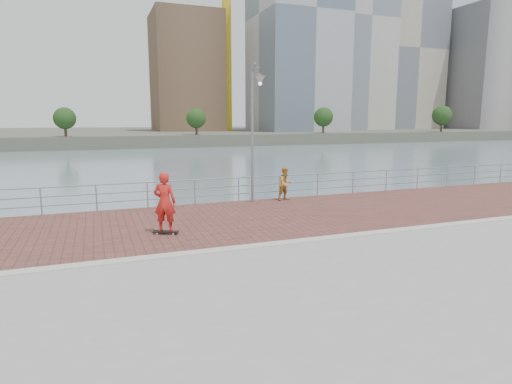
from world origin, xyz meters
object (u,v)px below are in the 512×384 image
object	(u,v)px
skateboarder	(165,202)
bystander	(286,184)
street_lamp	(256,110)
guardrail	(217,188)

from	to	relation	value
skateboarder	bystander	distance (m)	7.37
street_lamp	bystander	distance (m)	3.72
guardrail	street_lamp	size ratio (longest dim) A/B	6.70
guardrail	bystander	distance (m)	3.18
guardrail	skateboarder	world-z (taller)	skateboarder
skateboarder	bystander	xyz separation A→B (m)	(6.16, 4.03, -0.30)
street_lamp	bystander	bearing A→B (deg)	11.10
guardrail	street_lamp	xyz separation A→B (m)	(1.52, -0.93, 3.45)
guardrail	bystander	size ratio (longest dim) A/B	25.19
skateboarder	bystander	size ratio (longest dim) A/B	1.27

